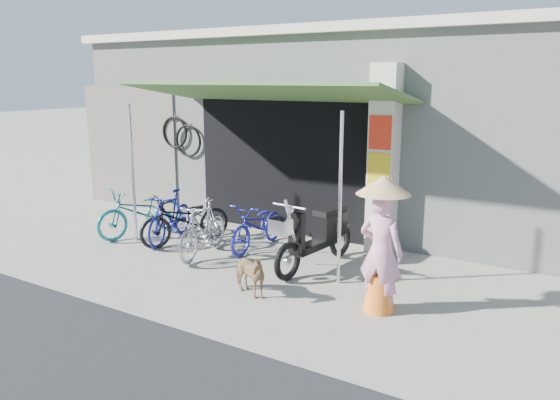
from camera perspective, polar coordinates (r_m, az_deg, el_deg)
The scene contains 13 objects.
ground at distance 7.49m, azimuth -2.76°, elevation -9.10°, with size 80.00×80.00×0.00m, color gray.
bicycle_shop at distance 11.56m, azimuth 11.68°, elevation 7.73°, with size 12.30×5.30×3.66m.
shop_pillar at distance 8.83m, azimuth 10.82°, elevation 4.12°, with size 0.42×0.44×3.00m.
awning at distance 8.81m, azimuth -1.79°, elevation 10.95°, with size 4.60×1.88×2.72m.
neighbour_left at distance 12.31m, azimuth -15.37°, elevation 5.32°, with size 2.60×0.06×2.60m, color #6B665B.
bike_teal at distance 10.04m, azimuth -14.30°, elevation -1.18°, with size 0.59×1.68×0.88m, color #1C767F.
bike_blue at distance 9.58m, azimuth -11.42°, elevation -1.71°, with size 0.41×1.47×0.88m, color navy.
bike_black at distance 9.39m, azimuth -9.83°, elevation -2.01°, with size 0.57×1.63×0.86m, color black.
bike_silver at distance 8.70m, azimuth -8.06°, elevation -2.96°, with size 0.42×1.50×0.90m, color silver.
bike_navy at distance 9.00m, azimuth -2.30°, elevation -2.66°, with size 0.53×1.52×0.80m, color #2224A0.
street_dog at distance 7.14m, azimuth -3.40°, elevation -7.69°, with size 0.32×0.70×0.59m, color #987B50.
moped at distance 8.12m, azimuth 3.95°, elevation -3.69°, with size 0.57×1.91×1.08m.
nun at distance 6.60m, azimuth 10.53°, elevation -4.66°, with size 0.64×0.64×1.67m.
Camera 1 is at (3.95, -5.72, 2.77)m, focal length 35.00 mm.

